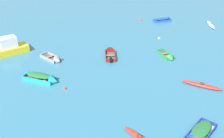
# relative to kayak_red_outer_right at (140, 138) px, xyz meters

# --- Properties ---
(kayak_red_outer_right) EXTENTS (1.84, 3.03, 0.30)m
(kayak_red_outer_right) POSITION_rel_kayak_red_outer_right_xyz_m (0.00, 0.00, 0.00)
(kayak_red_outer_right) COLOR red
(kayak_red_outer_right) RESTS_ON ground_plane
(rowboat_green_near_camera) EXTENTS (1.25, 2.98, 0.92)m
(rowboat_green_near_camera) POSITION_rel_kayak_red_outer_right_xyz_m (7.78, 11.69, -0.00)
(rowboat_green_near_camera) COLOR #4C4C51
(rowboat_green_near_camera) RESTS_ON ground_plane
(rowboat_turquoise_far_back) EXTENTS (3.68, 3.02, 1.09)m
(rowboat_turquoise_far_back) POSITION_rel_kayak_red_outer_right_xyz_m (-6.28, 9.99, 0.19)
(rowboat_turquoise_far_back) COLOR #4C4C51
(rowboat_turquoise_far_back) RESTS_ON ground_plane
(rowboat_grey_distant_center) EXTENTS (2.55, 3.13, 1.01)m
(rowboat_grey_distant_center) POSITION_rel_kayak_red_outer_right_xyz_m (-4.97, 14.28, 0.02)
(rowboat_grey_distant_center) COLOR #4C4C51
(rowboat_grey_distant_center) RESTS_ON ground_plane
(rowboat_deep_blue_far_left) EXTENTS (3.49, 2.95, 1.16)m
(rowboat_deep_blue_far_left) POSITION_rel_kayak_red_outer_right_xyz_m (3.97, -1.00, 0.13)
(rowboat_deep_blue_far_left) COLOR beige
(rowboat_deep_blue_far_left) RESTS_ON ground_plane
(kayak_white_back_row_left) EXTENTS (1.73, 3.76, 0.36)m
(kayak_white_back_row_left) POSITION_rel_kayak_red_outer_right_xyz_m (18.95, 20.65, 0.03)
(kayak_white_back_row_left) COLOR white
(kayak_white_back_row_left) RESTS_ON ground_plane
(rowboat_blue_outer_left) EXTENTS (3.23, 1.18, 0.94)m
(rowboat_blue_outer_left) POSITION_rel_kayak_red_outer_right_xyz_m (13.10, 24.52, 0.12)
(rowboat_blue_outer_left) COLOR #99754C
(rowboat_blue_outer_left) RESTS_ON ground_plane
(motor_launch_yellow_midfield_right) EXTENTS (6.26, 3.73, 2.36)m
(motor_launch_yellow_midfield_right) POSITION_rel_kayak_red_outer_right_xyz_m (-10.95, 17.36, 0.52)
(motor_launch_yellow_midfield_right) COLOR yellow
(motor_launch_yellow_midfield_right) RESTS_ON ground_plane
(kayak_red_midfield_left) EXTENTS (3.20, 2.96, 0.36)m
(kayak_red_midfield_left) POSITION_rel_kayak_red_outer_right_xyz_m (8.10, 5.21, 0.03)
(kayak_red_midfield_left) COLOR red
(kayak_red_midfield_left) RESTS_ON ground_plane
(rowboat_maroon_back_row_center) EXTENTS (1.74, 3.47, 1.06)m
(rowboat_maroon_back_row_center) POSITION_rel_kayak_red_outer_right_xyz_m (1.49, 14.48, 0.03)
(rowboat_maroon_back_row_center) COLOR #4C4C51
(rowboat_maroon_back_row_center) RESTS_ON ground_plane
(mooring_buoy_far_field) EXTENTS (0.32, 0.32, 0.32)m
(mooring_buoy_far_field) POSITION_rel_kayak_red_outer_right_xyz_m (-4.49, 8.09, -0.14)
(mooring_buoy_far_field) COLOR red
(mooring_buoy_far_field) RESTS_ON ground_plane
(mooring_buoy_between_boats_right) EXTENTS (0.36, 0.36, 0.36)m
(mooring_buoy_between_boats_right) POSITION_rel_kayak_red_outer_right_xyz_m (9.19, 17.74, -0.14)
(mooring_buoy_between_boats_right) COLOR yellow
(mooring_buoy_between_boats_right) RESTS_ON ground_plane
(mooring_buoy_near_foreground) EXTENTS (0.46, 0.46, 0.46)m
(mooring_buoy_near_foreground) POSITION_rel_kayak_red_outer_right_xyz_m (9.38, 25.74, -0.14)
(mooring_buoy_near_foreground) COLOR red
(mooring_buoy_near_foreground) RESTS_ON ground_plane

